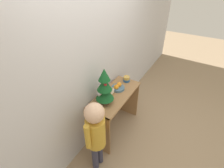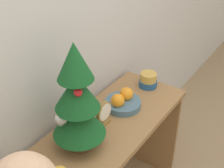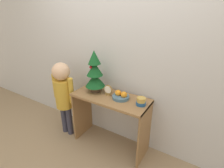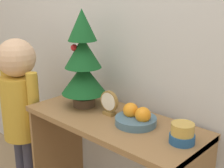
% 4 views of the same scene
% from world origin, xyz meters
% --- Properties ---
extents(back_wall, '(7.00, 0.05, 2.50)m').
position_xyz_m(back_wall, '(0.00, 0.47, 1.25)').
color(back_wall, silver).
rests_on(back_wall, ground_plane).
extents(console_table, '(0.98, 0.42, 0.75)m').
position_xyz_m(console_table, '(0.00, 0.21, 0.56)').
color(console_table, olive).
rests_on(console_table, ground_plane).
extents(mini_tree, '(0.25, 0.25, 0.55)m').
position_xyz_m(mini_tree, '(-0.25, 0.24, 1.02)').
color(mini_tree, '#4C3828').
rests_on(mini_tree, console_table).
extents(fruit_bowl, '(0.21, 0.21, 0.10)m').
position_xyz_m(fruit_bowl, '(0.13, 0.24, 0.79)').
color(fruit_bowl, '#476B84').
rests_on(fruit_bowl, console_table).
extents(singing_bowl, '(0.11, 0.11, 0.09)m').
position_xyz_m(singing_bowl, '(0.40, 0.22, 0.80)').
color(singing_bowl, '#235189').
rests_on(singing_bowl, console_table).
extents(desk_clock, '(0.11, 0.04, 0.13)m').
position_xyz_m(desk_clock, '(-0.05, 0.24, 0.82)').
color(desk_clock, olive).
rests_on(desk_clock, console_table).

